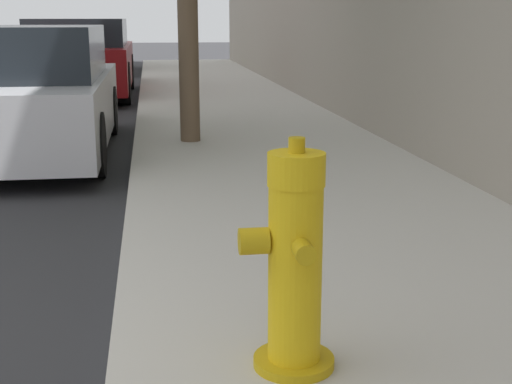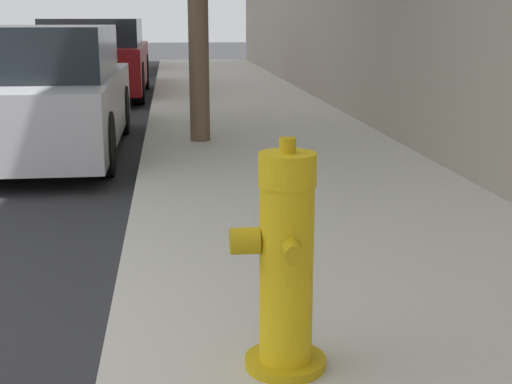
{
  "view_description": "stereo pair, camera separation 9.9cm",
  "coord_description": "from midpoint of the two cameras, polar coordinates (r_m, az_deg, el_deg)",
  "views": [
    {
      "loc": [
        2.21,
        -2.47,
        1.43
      ],
      "look_at": [
        2.74,
        1.14,
        0.53
      ],
      "focal_mm": 50.0,
      "sensor_mm": 36.0,
      "label": 1
    },
    {
      "loc": [
        2.3,
        -2.48,
        1.43
      ],
      "look_at": [
        2.74,
        1.14,
        0.53
      ],
      "focal_mm": 50.0,
      "sensor_mm": 36.0,
      "label": 2
    }
  ],
  "objects": [
    {
      "name": "sidewalk_slab",
      "position": [
        3.03,
        14.05,
        -13.23
      ],
      "size": [
        2.67,
        40.0,
        0.15
      ],
      "color": "beige",
      "rests_on": "ground_plane"
    },
    {
      "name": "parked_car_mid",
      "position": [
        13.53,
        -14.03,
        10.29
      ],
      "size": [
        1.8,
        4.26,
        1.4
      ],
      "color": "maroon",
      "rests_on": "ground_plane"
    },
    {
      "name": "fire_hydrant",
      "position": [
        2.61,
        1.97,
        -5.89
      ],
      "size": [
        0.36,
        0.38,
        0.87
      ],
      "color": "#C39C11",
      "rests_on": "sidewalk_slab"
    },
    {
      "name": "parked_car_near",
      "position": [
        7.88,
        -18.26,
        7.43
      ],
      "size": [
        1.71,
        3.99,
        1.34
      ],
      "color": "#B7B7BC",
      "rests_on": "ground_plane"
    },
    {
      "name": "parked_car_far",
      "position": [
        19.71,
        -12.96,
        11.21
      ],
      "size": [
        1.77,
        4.08,
        1.36
      ],
      "color": "silver",
      "rests_on": "ground_plane"
    }
  ]
}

